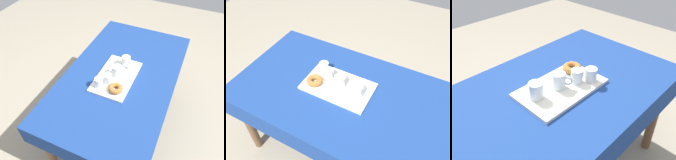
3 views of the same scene
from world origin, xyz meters
The scene contains 8 objects.
dining_table centered at (0.00, 0.00, 0.64)m, with size 1.50×0.87×0.72m.
serving_tray centered at (-0.05, 0.02, 0.73)m, with size 0.47×0.29×0.02m, color silver.
tea_mug_left centered at (-0.04, 0.02, 0.78)m, with size 0.08×0.10×0.09m.
tea_mug_right centered at (0.10, -0.01, 0.78)m, with size 0.09×0.10×0.09m.
water_glass_near centered at (-0.14, 0.05, 0.78)m, with size 0.07×0.07×0.08m.
water_glass_far centered at (-0.21, 0.10, 0.77)m, with size 0.07×0.07×0.08m.
donut_plate_left centered at (-0.20, -0.04, 0.74)m, with size 0.12×0.12×0.01m, color silver.
sugar_donut_left centered at (-0.20, -0.04, 0.77)m, with size 0.11×0.11×0.04m, color #A3662D.
Camera 3 is at (0.67, 0.75, 1.50)m, focal length 38.17 mm.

